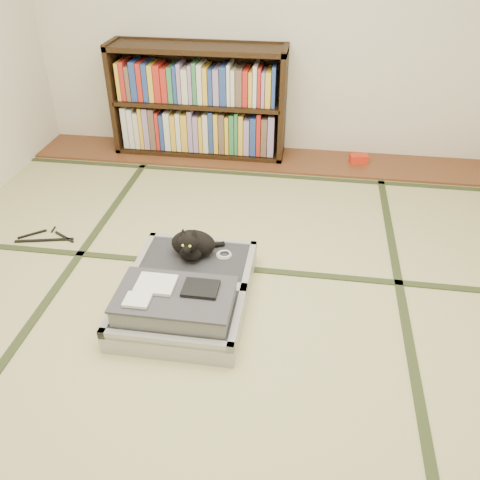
# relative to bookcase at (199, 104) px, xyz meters

# --- Properties ---
(floor) EXTENTS (4.50, 4.50, 0.00)m
(floor) POSITION_rel_bookcase_xyz_m (0.57, -2.07, -0.45)
(floor) COLOR tan
(floor) RESTS_ON ground
(wood_strip) EXTENTS (4.00, 0.50, 0.02)m
(wood_strip) POSITION_rel_bookcase_xyz_m (0.57, -0.07, -0.44)
(wood_strip) COLOR brown
(wood_strip) RESTS_ON ground
(red_item) EXTENTS (0.16, 0.11, 0.07)m
(red_item) POSITION_rel_bookcase_xyz_m (1.39, -0.04, -0.40)
(red_item) COLOR red
(red_item) RESTS_ON wood_strip
(room_shell) EXTENTS (4.50, 4.50, 4.50)m
(room_shell) POSITION_rel_bookcase_xyz_m (0.57, -2.07, 1.01)
(room_shell) COLOR white
(room_shell) RESTS_ON ground
(tatami_borders) EXTENTS (4.00, 4.50, 0.01)m
(tatami_borders) POSITION_rel_bookcase_xyz_m (0.57, -1.57, -0.45)
(tatami_borders) COLOR #2D381E
(tatami_borders) RESTS_ON ground
(bookcase) EXTENTS (1.48, 0.34, 0.95)m
(bookcase) POSITION_rel_bookcase_xyz_m (0.00, 0.00, 0.00)
(bookcase) COLOR black
(bookcase) RESTS_ON wood_strip
(suitcase) EXTENTS (0.68, 0.91, 0.27)m
(suitcase) POSITION_rel_bookcase_xyz_m (0.36, -2.06, -0.36)
(suitcase) COLOR #A6A7AB
(suitcase) RESTS_ON floor
(cat) EXTENTS (0.30, 0.30, 0.24)m
(cat) POSITION_rel_bookcase_xyz_m (0.34, -1.76, -0.23)
(cat) COLOR black
(cat) RESTS_ON suitcase
(cable_coil) EXTENTS (0.09, 0.09, 0.02)m
(cable_coil) POSITION_rel_bookcase_xyz_m (0.52, -1.72, -0.31)
(cable_coil) COLOR white
(cable_coil) RESTS_ON suitcase
(hanger) EXTENTS (0.40, 0.22, 0.01)m
(hanger) POSITION_rel_bookcase_xyz_m (-0.73, -1.53, -0.44)
(hanger) COLOR black
(hanger) RESTS_ON floor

